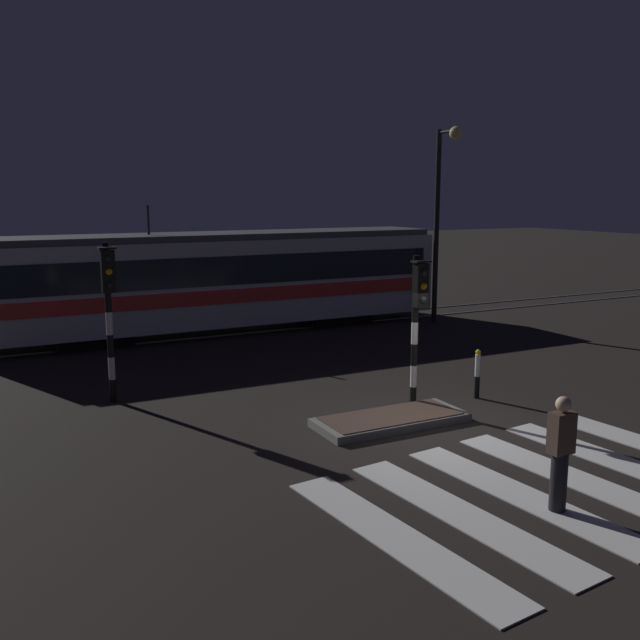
{
  "coord_description": "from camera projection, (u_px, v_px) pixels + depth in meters",
  "views": [
    {
      "loc": [
        -7.84,
        -10.52,
        4.51
      ],
      "look_at": [
        -0.02,
        4.71,
        1.4
      ],
      "focal_mm": 39.3,
      "sensor_mm": 36.0,
      "label": 1
    }
  ],
  "objects": [
    {
      "name": "traffic_island",
      "position": [
        391.0,
        420.0,
        13.85
      ],
      "size": [
        3.07,
        1.23,
        0.18
      ],
      "color": "slate",
      "rests_on": "ground"
    },
    {
      "name": "rail_near",
      "position": [
        240.0,
        334.0,
        22.66
      ],
      "size": [
        80.0,
        0.12,
        0.03
      ],
      "primitive_type": "cube",
      "color": "#59595E",
      "rests_on": "ground"
    },
    {
      "name": "traffic_light_median_centre",
      "position": [
        418.0,
        309.0,
        14.45
      ],
      "size": [
        0.36,
        0.42,
        3.25
      ],
      "color": "black",
      "rests_on": "ground"
    },
    {
      "name": "street_lamp_trackside_right",
      "position": [
        442.0,
        200.0,
        23.83
      ],
      "size": [
        0.44,
        1.21,
        6.66
      ],
      "color": "black",
      "rests_on": "ground"
    },
    {
      "name": "ground_plane",
      "position": [
        432.0,
        430.0,
        13.53
      ],
      "size": [
        120.0,
        120.0,
        0.0
      ],
      "primitive_type": "plane",
      "color": "black"
    },
    {
      "name": "crosswalk_zebra",
      "position": [
        547.0,
        486.0,
        10.91
      ],
      "size": [
        7.16,
        5.01,
        0.02
      ],
      "color": "silver",
      "rests_on": "ground"
    },
    {
      "name": "bollard_island_edge",
      "position": [
        477.0,
        374.0,
        15.52
      ],
      "size": [
        0.12,
        0.12,
        1.11
      ],
      "color": "black",
      "rests_on": "ground"
    },
    {
      "name": "traffic_light_corner_far_left",
      "position": [
        109.0,
        298.0,
        14.89
      ],
      "size": [
        0.36,
        0.42,
        3.49
      ],
      "color": "black",
      "rests_on": "ground"
    },
    {
      "name": "rail_far",
      "position": [
        225.0,
        327.0,
        23.92
      ],
      "size": [
        80.0,
        0.12,
        0.03
      ],
      "primitive_type": "cube",
      "color": "#59595E",
      "rests_on": "ground"
    },
    {
      "name": "pedestrian_waiting_at_kerb",
      "position": [
        560.0,
        453.0,
        9.91
      ],
      "size": [
        0.36,
        0.24,
        1.71
      ],
      "color": "black",
      "rests_on": "ground"
    },
    {
      "name": "tram",
      "position": [
        220.0,
        279.0,
        22.8
      ],
      "size": [
        15.21,
        2.58,
        4.15
      ],
      "color": "silver",
      "rests_on": "ground"
    }
  ]
}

